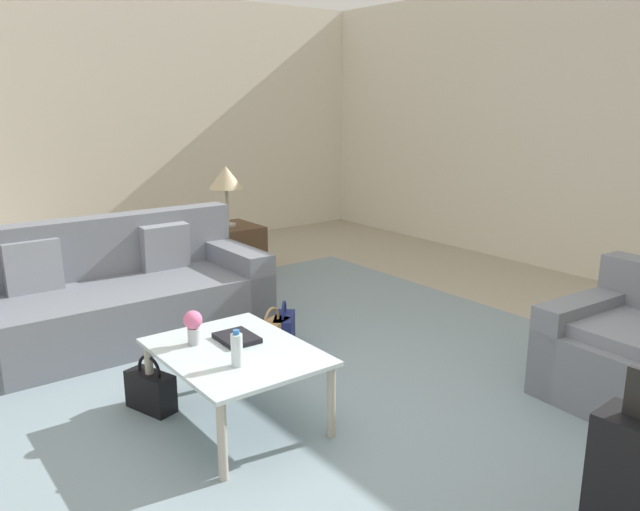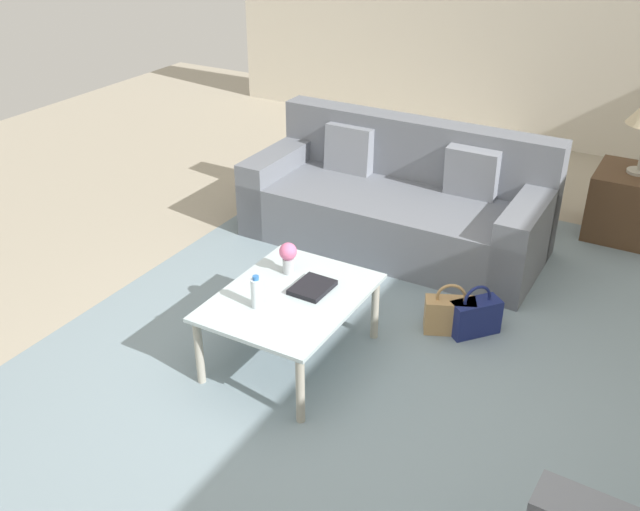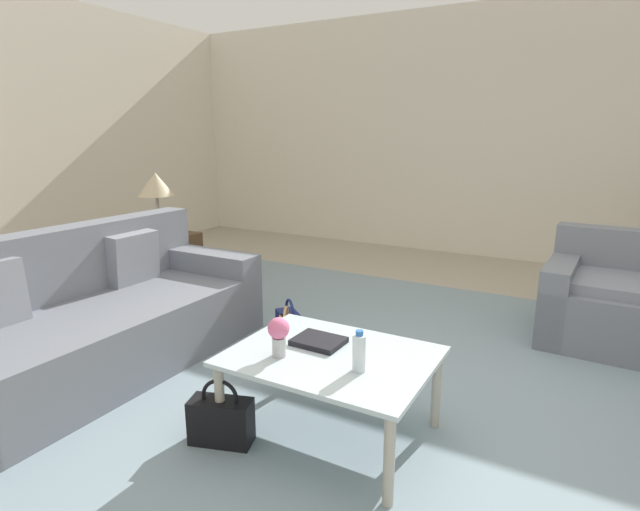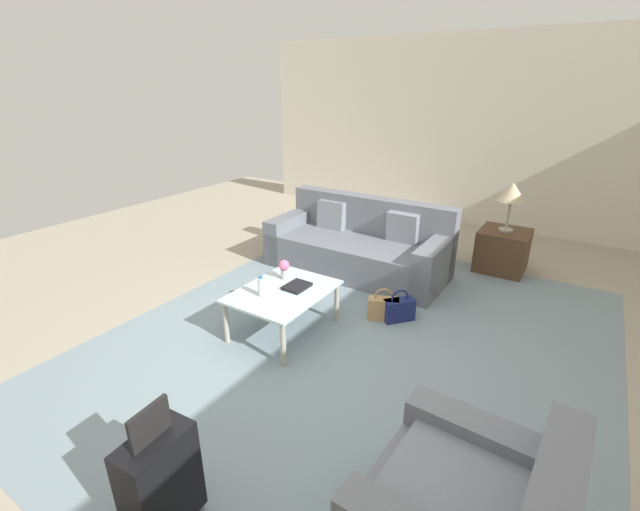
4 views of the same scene
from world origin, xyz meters
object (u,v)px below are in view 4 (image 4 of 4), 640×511
(coffee_table_book, at_px, (297,286))
(table_lamp, at_px, (512,193))
(suitcase_black, at_px, (161,481))
(coffee_table, at_px, (283,295))
(water_bottle, at_px, (261,287))
(handbag_black, at_px, (284,294))
(handbag_tan, at_px, (383,308))
(couch, at_px, (360,247))
(flower_vase, at_px, (284,268))
(side_table, at_px, (502,250))
(handbag_navy, at_px, (399,309))

(coffee_table_book, xyz_separation_m, table_lamp, (-2.68, 1.42, 0.57))
(coffee_table_book, distance_m, suitcase_black, 2.21)
(coffee_table, distance_m, water_bottle, 0.27)
(table_lamp, height_order, handbag_black, table_lamp)
(water_bottle, xyz_separation_m, handbag_tan, (-0.96, 0.83, -0.42))
(coffee_table_book, xyz_separation_m, suitcase_black, (2.12, 0.62, -0.12))
(table_lamp, distance_m, suitcase_black, 4.91)
(couch, height_order, handbag_black, couch)
(flower_vase, relative_size, suitcase_black, 0.24)
(couch, bearing_deg, side_table, 121.90)
(coffee_table, distance_m, suitcase_black, 2.12)
(suitcase_black, xyz_separation_m, handbag_tan, (-2.76, 0.03, -0.23))
(handbag_black, bearing_deg, coffee_table, 36.83)
(side_table, xyz_separation_m, handbag_navy, (1.98, -0.62, -0.14))
(flower_vase, bearing_deg, water_bottle, 6.79)
(handbag_navy, bearing_deg, table_lamp, 162.70)
(table_lamp, xyz_separation_m, handbag_tan, (2.04, -0.77, -0.92))
(couch, xyz_separation_m, table_lamp, (-1.00, 1.60, 0.74))
(flower_vase, distance_m, table_lamp, 3.10)
(suitcase_black, distance_m, handbag_tan, 2.77)
(water_bottle, relative_size, suitcase_black, 0.24)
(couch, relative_size, handbag_black, 6.51)
(handbag_tan, bearing_deg, coffee_table_book, -45.60)
(coffee_table, height_order, suitcase_black, suitcase_black)
(water_bottle, distance_m, coffee_table_book, 0.38)
(coffee_table_book, bearing_deg, suitcase_black, 17.62)
(handbag_black, bearing_deg, side_table, 141.84)
(handbag_tan, bearing_deg, couch, -141.43)
(flower_vase, height_order, handbag_black, flower_vase)
(side_table, bearing_deg, handbag_navy, -17.30)
(side_table, xyz_separation_m, handbag_tan, (2.04, -0.77, -0.14))
(coffee_table_book, distance_m, handbag_black, 0.64)
(flower_vase, xyz_separation_m, handbag_tan, (-0.54, 0.88, -0.45))
(handbag_navy, bearing_deg, coffee_table, -47.06)
(handbag_tan, height_order, handbag_navy, same)
(side_table, bearing_deg, handbag_black, -38.16)
(coffee_table, bearing_deg, handbag_tan, 136.01)
(flower_vase, relative_size, handbag_navy, 0.57)
(coffee_table, bearing_deg, handbag_black, -143.17)
(table_lamp, relative_size, suitcase_black, 0.74)
(couch, distance_m, coffee_table_book, 1.70)
(coffee_table_book, height_order, suitcase_black, suitcase_black)
(coffee_table, relative_size, side_table, 1.67)
(suitcase_black, bearing_deg, handbag_tan, 179.31)
(handbag_tan, bearing_deg, suitcase_black, -0.69)
(water_bottle, xyz_separation_m, flower_vase, (-0.42, -0.05, 0.03))
(couch, bearing_deg, coffee_table_book, 6.10)
(handbag_tan, distance_m, handbag_navy, 0.16)
(suitcase_black, bearing_deg, side_table, 170.54)
(coffee_table, height_order, handbag_black, coffee_table)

